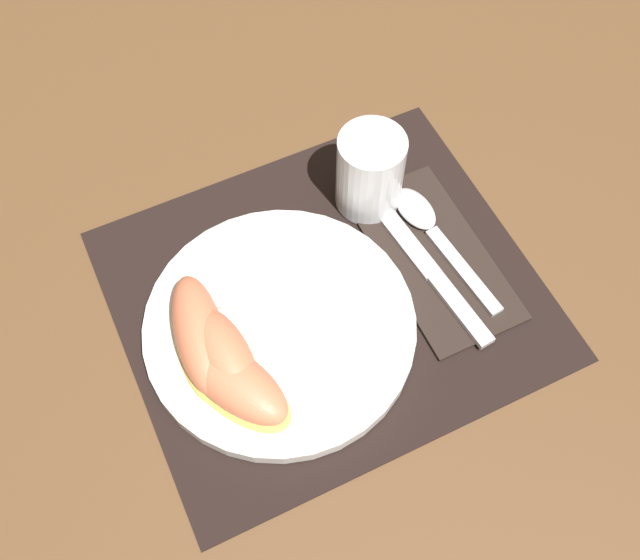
{
  "coord_description": "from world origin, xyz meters",
  "views": [
    {
      "loc": [
        -0.16,
        -0.31,
        0.66
      ],
      "look_at": [
        -0.01,
        0.01,
        0.02
      ],
      "focal_mm": 42.0,
      "sensor_mm": 36.0,
      "label": 1
    }
  ],
  "objects": [
    {
      "name": "ground_plane",
      "position": [
        0.0,
        0.0,
        0.0
      ],
      "size": [
        3.0,
        3.0,
        0.0
      ],
      "primitive_type": "plane",
      "color": "brown"
    },
    {
      "name": "spoon",
      "position": [
        0.13,
        0.02,
        0.01
      ],
      "size": [
        0.04,
        0.17,
        0.01
      ],
      "color": "silver",
      "rests_on": "napkin"
    },
    {
      "name": "napkin",
      "position": [
        0.12,
        -0.01,
        0.01
      ],
      "size": [
        0.1,
        0.21,
        0.0
      ],
      "color": "#2D231E",
      "rests_on": "placemat"
    },
    {
      "name": "knife",
      "position": [
        0.1,
        -0.02,
        0.01
      ],
      "size": [
        0.04,
        0.22,
        0.01
      ],
      "color": "silver",
      "rests_on": "napkin"
    },
    {
      "name": "plate",
      "position": [
        -0.06,
        -0.02,
        0.01
      ],
      "size": [
        0.26,
        0.26,
        0.02
      ],
      "color": "white",
      "rests_on": "placemat"
    },
    {
      "name": "placemat",
      "position": [
        0.0,
        0.0,
        0.0
      ],
      "size": [
        0.41,
        0.35,
        0.0
      ],
      "color": "black",
      "rests_on": "ground_plane"
    },
    {
      "name": "citrus_wedge_1",
      "position": [
        -0.12,
        -0.03,
        0.04
      ],
      "size": [
        0.06,
        0.11,
        0.04
      ],
      "color": "#F7C656",
      "rests_on": "plate"
    },
    {
      "name": "juice_glass",
      "position": [
        0.09,
        0.09,
        0.05
      ],
      "size": [
        0.07,
        0.07,
        0.09
      ],
      "color": "silver",
      "rests_on": "placemat"
    },
    {
      "name": "fork",
      "position": [
        -0.05,
        0.01,
        0.02
      ],
      "size": [
        0.18,
        0.11,
        0.0
      ],
      "color": "silver",
      "rests_on": "plate"
    },
    {
      "name": "citrus_wedge_0",
      "position": [
        -0.13,
        -0.01,
        0.04
      ],
      "size": [
        0.07,
        0.14,
        0.04
      ],
      "color": "#F7C656",
      "rests_on": "plate"
    },
    {
      "name": "citrus_wedge_2",
      "position": [
        -0.12,
        -0.06,
        0.04
      ],
      "size": [
        0.1,
        0.13,
        0.04
      ],
      "color": "#F7C656",
      "rests_on": "plate"
    }
  ]
}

